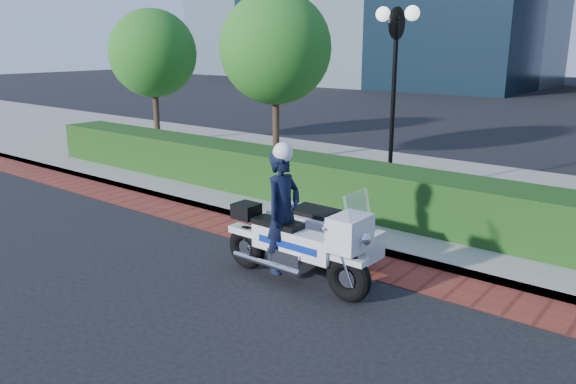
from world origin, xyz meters
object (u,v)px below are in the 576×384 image
Objects in this scene: lamppost at (395,72)px; tree_b at (276,48)px; police_motorcycle at (304,230)px; tree_a at (153,53)px.

tree_b reaches higher than lamppost.
tree_b is at bearing 163.89° from lamppost.
tree_b reaches higher than police_motorcycle.
lamppost is 4.71m from tree_b.
lamppost is at bearing -16.11° from tree_b.
tree_b is 1.81× the size of police_motorcycle.
lamppost is at bearing -7.41° from tree_a.
tree_a is (-10.00, 1.30, 0.26)m from lamppost.
tree_b is (5.50, 0.00, 0.21)m from tree_a.
tree_a is at bearing 172.59° from lamppost.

